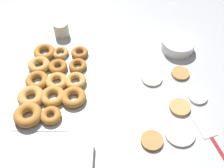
{
  "coord_description": "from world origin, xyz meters",
  "views": [
    {
      "loc": [
        0.74,
        -0.11,
        0.98
      ],
      "look_at": [
        -0.03,
        -0.13,
        0.04
      ],
      "focal_mm": 45.0,
      "sensor_mm": 36.0,
      "label": 1
    }
  ],
  "objects_px": {
    "batter_bowl": "(178,45)",
    "container_stack": "(75,157)",
    "pancake_4": "(152,141)",
    "pancake_5": "(180,73)",
    "pancake_2": "(180,107)",
    "paper_cup": "(61,29)",
    "pancake_1": "(198,97)",
    "pancake_3": "(152,78)",
    "spatula": "(208,131)",
    "pancake_0": "(180,133)",
    "donut_tray": "(52,83)"
  },
  "relations": [
    {
      "from": "pancake_4",
      "to": "container_stack",
      "type": "bearing_deg",
      "value": -74.46
    },
    {
      "from": "donut_tray",
      "to": "spatula",
      "type": "bearing_deg",
      "value": 71.06
    },
    {
      "from": "donut_tray",
      "to": "pancake_2",
      "type": "bearing_deg",
      "value": 78.39
    },
    {
      "from": "pancake_0",
      "to": "pancake_5",
      "type": "relative_size",
      "value": 1.45
    },
    {
      "from": "pancake_3",
      "to": "pancake_0",
      "type": "bearing_deg",
      "value": 17.48
    },
    {
      "from": "pancake_5",
      "to": "donut_tray",
      "type": "xyz_separation_m",
      "value": [
        0.08,
        -0.58,
        0.01
      ]
    },
    {
      "from": "container_stack",
      "to": "paper_cup",
      "type": "relative_size",
      "value": 1.72
    },
    {
      "from": "pancake_4",
      "to": "pancake_5",
      "type": "xyz_separation_m",
      "value": [
        -0.35,
        0.16,
        -0.0
      ]
    },
    {
      "from": "pancake_4",
      "to": "pancake_5",
      "type": "height_order",
      "value": "same"
    },
    {
      "from": "pancake_2",
      "to": "paper_cup",
      "type": "xyz_separation_m",
      "value": [
        -0.46,
        -0.56,
        0.03
      ]
    },
    {
      "from": "pancake_4",
      "to": "batter_bowl",
      "type": "relative_size",
      "value": 0.54
    },
    {
      "from": "pancake_1",
      "to": "paper_cup",
      "type": "relative_size",
      "value": 1.07
    },
    {
      "from": "pancake_0",
      "to": "container_stack",
      "type": "bearing_deg",
      "value": -74.03
    },
    {
      "from": "container_stack",
      "to": "pancake_3",
      "type": "bearing_deg",
      "value": 141.97
    },
    {
      "from": "pancake_4",
      "to": "spatula",
      "type": "distance_m",
      "value": 0.23
    },
    {
      "from": "batter_bowl",
      "to": "pancake_4",
      "type": "bearing_deg",
      "value": -17.58
    },
    {
      "from": "pancake_3",
      "to": "spatula",
      "type": "bearing_deg",
      "value": 36.82
    },
    {
      "from": "pancake_0",
      "to": "donut_tray",
      "type": "xyz_separation_m",
      "value": [
        -0.24,
        -0.54,
        0.01
      ]
    },
    {
      "from": "batter_bowl",
      "to": "container_stack",
      "type": "height_order",
      "value": "batter_bowl"
    },
    {
      "from": "pancake_0",
      "to": "pancake_2",
      "type": "height_order",
      "value": "pancake_2"
    },
    {
      "from": "pancake_3",
      "to": "spatula",
      "type": "height_order",
      "value": "pancake_3"
    },
    {
      "from": "batter_bowl",
      "to": "spatula",
      "type": "relative_size",
      "value": 0.65
    },
    {
      "from": "pancake_4",
      "to": "pancake_5",
      "type": "distance_m",
      "value": 0.38
    },
    {
      "from": "pancake_2",
      "to": "spatula",
      "type": "height_order",
      "value": "pancake_2"
    },
    {
      "from": "pancake_4",
      "to": "paper_cup",
      "type": "xyz_separation_m",
      "value": [
        -0.62,
        -0.43,
        0.03
      ]
    },
    {
      "from": "pancake_0",
      "to": "paper_cup",
      "type": "height_order",
      "value": "paper_cup"
    },
    {
      "from": "pancake_1",
      "to": "container_stack",
      "type": "bearing_deg",
      "value": -59.6
    },
    {
      "from": "pancake_0",
      "to": "pancake_1",
      "type": "bearing_deg",
      "value": 150.34
    },
    {
      "from": "pancake_4",
      "to": "container_stack",
      "type": "distance_m",
      "value": 0.3
    },
    {
      "from": "pancake_0",
      "to": "pancake_2",
      "type": "bearing_deg",
      "value": 172.17
    },
    {
      "from": "pancake_2",
      "to": "container_stack",
      "type": "distance_m",
      "value": 0.48
    },
    {
      "from": "pancake_0",
      "to": "pancake_3",
      "type": "xyz_separation_m",
      "value": [
        -0.28,
        -0.09,
        -0.0
      ]
    },
    {
      "from": "pancake_5",
      "to": "paper_cup",
      "type": "height_order",
      "value": "paper_cup"
    },
    {
      "from": "pancake_1",
      "to": "donut_tray",
      "type": "distance_m",
      "value": 0.64
    },
    {
      "from": "pancake_1",
      "to": "batter_bowl",
      "type": "bearing_deg",
      "value": -170.66
    },
    {
      "from": "pancake_2",
      "to": "paper_cup",
      "type": "distance_m",
      "value": 0.73
    },
    {
      "from": "pancake_0",
      "to": "pancake_4",
      "type": "relative_size",
      "value": 1.38
    },
    {
      "from": "pancake_3",
      "to": "donut_tray",
      "type": "xyz_separation_m",
      "value": [
        0.05,
        -0.45,
        0.01
      ]
    },
    {
      "from": "pancake_0",
      "to": "pancake_3",
      "type": "bearing_deg",
      "value": -162.52
    },
    {
      "from": "pancake_1",
      "to": "pancake_5",
      "type": "distance_m",
      "value": 0.15
    },
    {
      "from": "pancake_2",
      "to": "paper_cup",
      "type": "height_order",
      "value": "paper_cup"
    },
    {
      "from": "batter_bowl",
      "to": "container_stack",
      "type": "distance_m",
      "value": 0.75
    },
    {
      "from": "pancake_3",
      "to": "donut_tray",
      "type": "distance_m",
      "value": 0.45
    },
    {
      "from": "container_stack",
      "to": "pancake_1",
      "type": "bearing_deg",
      "value": 120.4
    },
    {
      "from": "pancake_5",
      "to": "batter_bowl",
      "type": "height_order",
      "value": "batter_bowl"
    },
    {
      "from": "batter_bowl",
      "to": "paper_cup",
      "type": "height_order",
      "value": "paper_cup"
    },
    {
      "from": "pancake_1",
      "to": "container_stack",
      "type": "xyz_separation_m",
      "value": [
        0.29,
        -0.5,
        0.01
      ]
    },
    {
      "from": "container_stack",
      "to": "pancake_2",
      "type": "bearing_deg",
      "value": 119.67
    },
    {
      "from": "donut_tray",
      "to": "pancake_3",
      "type": "bearing_deg",
      "value": 95.77
    },
    {
      "from": "pancake_4",
      "to": "donut_tray",
      "type": "xyz_separation_m",
      "value": [
        -0.27,
        -0.43,
        0.01
      ]
    }
  ]
}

